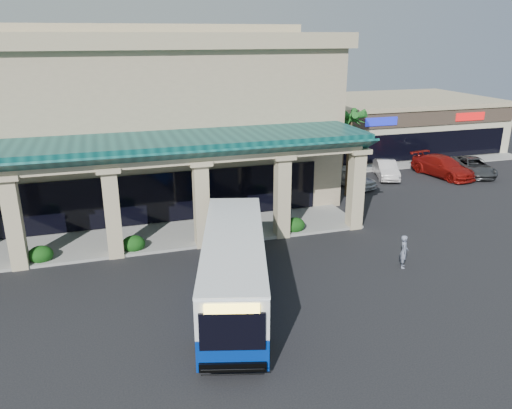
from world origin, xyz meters
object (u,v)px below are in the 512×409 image
object	(u,v)px
pedestrian	(404,251)
car_silver	(352,177)
car_gray	(473,167)
transit_bus	(234,269)
car_white	(386,169)
car_red	(443,166)

from	to	relation	value
pedestrian	car_silver	xyz separation A→B (m)	(4.04, 13.11, -0.13)
car_silver	car_gray	world-z (taller)	car_silver
pedestrian	car_silver	world-z (taller)	pedestrian
transit_bus	pedestrian	world-z (taller)	transit_bus
transit_bus	car_gray	distance (m)	27.38
car_gray	car_white	bearing A→B (deg)	-173.89
car_gray	transit_bus	bearing A→B (deg)	-133.41
transit_bus	car_gray	xyz separation A→B (m)	(23.63, 13.81, -0.82)
transit_bus	car_white	size ratio (longest dim) A/B	2.56
transit_bus	car_red	bearing A→B (deg)	49.48
car_silver	car_white	distance (m)	3.88
pedestrian	car_silver	bearing A→B (deg)	10.32
car_white	car_gray	distance (m)	7.33
pedestrian	car_red	bearing A→B (deg)	-14.96
car_silver	car_red	size ratio (longest dim) A/B	0.74
car_silver	car_gray	bearing A→B (deg)	-17.84
car_silver	car_red	distance (m)	8.23
car_silver	car_white	size ratio (longest dim) A/B	0.98
transit_bus	car_white	bearing A→B (deg)	58.04
pedestrian	car_white	size ratio (longest dim) A/B	0.40
transit_bus	car_red	size ratio (longest dim) A/B	1.94
pedestrian	car_white	bearing A→B (deg)	-0.79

